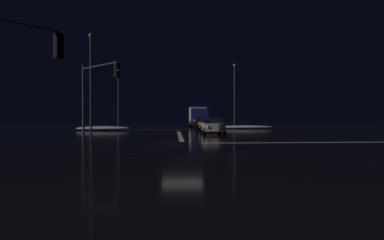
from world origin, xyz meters
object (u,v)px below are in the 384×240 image
object	(u,v)px
sedan_white	(212,125)
traffic_signal_nw	(97,85)
box_truck	(198,116)
traffic_signal_sw	(1,57)
streetlamp_left_near	(91,76)
streetlamp_left_far	(118,91)
sedan_black	(202,123)
streetlamp_right_far	(235,91)
sedan_orange	(208,124)

from	to	relation	value
sedan_white	traffic_signal_nw	xyz separation A→B (m)	(-9.87, -3.29, 3.42)
box_truck	traffic_signal_sw	distance (m)	38.17
box_truck	streetlamp_left_near	distance (m)	20.70
streetlamp_left_far	sedan_black	bearing A→B (deg)	-29.06
sedan_white	sedan_black	xyz separation A→B (m)	(0.17, 12.62, 0.00)
box_truck	streetlamp_right_far	xyz separation A→B (m)	(5.76, -0.18, 3.94)
traffic_signal_nw	streetlamp_left_far	bearing A→B (deg)	95.60
traffic_signal_sw	streetlamp_right_far	bearing A→B (deg)	66.31
box_truck	streetlamp_right_far	world-z (taller)	streetlamp_right_far
box_truck	traffic_signal_sw	xyz separation A→B (m)	(-10.26, -36.70, 2.15)
streetlamp_left_far	streetlamp_right_far	bearing A→B (deg)	0.00
traffic_signal_sw	traffic_signal_nw	size ratio (longest dim) A/B	0.92
traffic_signal_sw	streetlamp_right_far	xyz separation A→B (m)	(16.02, 36.52, 1.79)
sedan_white	traffic_signal_nw	world-z (taller)	traffic_signal_nw
sedan_orange	streetlamp_right_far	size ratio (longest dim) A/B	0.44
traffic_signal_sw	traffic_signal_nw	distance (m)	13.80
traffic_signal_sw	streetlamp_left_far	world-z (taller)	streetlamp_left_far
sedan_white	sedan_black	size ratio (longest dim) A/B	1.00
sedan_white	streetlamp_right_far	world-z (taller)	streetlamp_right_far
sedan_white	traffic_signal_sw	distance (m)	20.09
streetlamp_left_far	streetlamp_left_near	size ratio (longest dim) A/B	0.95
sedan_black	streetlamp_left_far	world-z (taller)	streetlamp_left_far
box_truck	sedan_black	bearing A→B (deg)	-89.84
sedan_white	sedan_orange	distance (m)	6.18
sedan_white	traffic_signal_sw	xyz separation A→B (m)	(-10.11, -17.08, 3.06)
sedan_white	streetlamp_left_near	world-z (taller)	streetlamp_left_near
streetlamp_left_far	streetlamp_right_far	xyz separation A→B (m)	(18.01, 0.00, 0.11)
traffic_signal_sw	sedan_orange	bearing A→B (deg)	66.03
box_truck	streetlamp_left_far	xyz separation A→B (m)	(-12.25, -0.18, 3.83)
sedan_black	streetlamp_right_far	xyz separation A→B (m)	(5.74, 6.82, 4.85)
sedan_black	streetlamp_left_near	world-z (taller)	streetlamp_left_near
sedan_white	streetlamp_left_far	world-z (taller)	streetlamp_left_far
traffic_signal_sw	streetlamp_left_near	xyz separation A→B (m)	(-1.99, 20.52, 1.91)
sedan_black	traffic_signal_sw	size ratio (longest dim) A/B	0.78
traffic_signal_nw	sedan_black	bearing A→B (deg)	57.73
sedan_orange	box_truck	world-z (taller)	box_truck
box_truck	streetlamp_left_far	bearing A→B (deg)	-179.18
sedan_orange	traffic_signal_sw	size ratio (longest dim) A/B	0.78
streetlamp_left_far	traffic_signal_nw	bearing A→B (deg)	-84.40
streetlamp_left_near	traffic_signal_sw	bearing A→B (deg)	-84.47
sedan_orange	sedan_white	bearing A→B (deg)	-92.14
sedan_white	sedan_orange	world-z (taller)	same
streetlamp_left_far	traffic_signal_sw	bearing A→B (deg)	-86.88
sedan_black	streetlamp_left_near	bearing A→B (deg)	-143.20
sedan_white	sedan_orange	xyz separation A→B (m)	(0.23, 6.18, 0.00)
sedan_white	streetlamp_right_far	xyz separation A→B (m)	(5.91, 19.44, 4.85)
sedan_orange	traffic_signal_sw	xyz separation A→B (m)	(-10.34, -23.26, 3.06)
box_truck	traffic_signal_nw	distance (m)	25.13
sedan_white	traffic_signal_sw	world-z (taller)	traffic_signal_sw
box_truck	sedan_white	bearing A→B (deg)	-90.45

